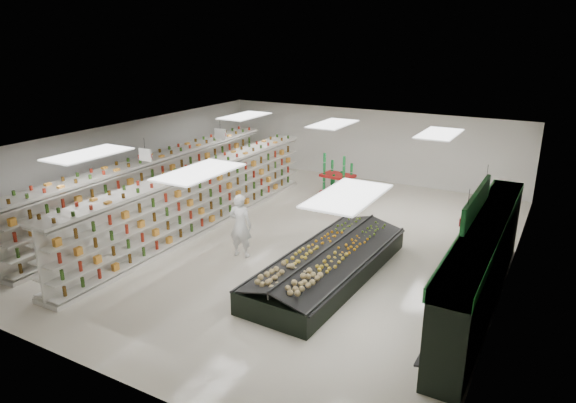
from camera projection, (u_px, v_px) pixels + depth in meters
The scene contains 16 objects.
floor at pixel (280, 236), 17.09m from camera, with size 16.00×16.00×0.00m, color beige.
ceiling at pixel (280, 142), 16.08m from camera, with size 14.00×16.00×0.02m, color white.
wall_back at pixel (368, 145), 23.21m from camera, with size 14.00×0.02×3.20m, color silver.
wall_front at pixel (74, 296), 9.96m from camera, with size 14.00×0.02×3.20m, color silver.
wall_left at pixel (124, 164), 19.83m from camera, with size 0.02×16.00×3.20m, color silver.
wall_right at pixel (513, 229), 13.34m from camera, with size 0.02×16.00×3.20m, color silver.
produce_wall_case at pixel (482, 259), 12.43m from camera, with size 0.93×8.00×2.20m.
aisle_sign_near at pixel (145, 155), 16.33m from camera, with size 0.52×0.06×0.75m.
aisle_sign_far at pixel (220, 134), 19.64m from camera, with size 0.52×0.06×0.75m.
hortifruti_banner at pixel (476, 202), 12.12m from camera, with size 0.12×3.20×0.95m.
gondola_left at pixel (158, 188), 18.89m from camera, with size 1.30×12.77×2.21m.
gondola_center at pixel (200, 201), 17.52m from camera, with size 1.04×12.44×2.15m.
produce_island at pixel (329, 263), 14.16m from camera, with size 2.48×6.20×0.91m.
soda_endcap at pixel (338, 177), 21.04m from camera, with size 1.38×1.03×1.64m.
shopper_main at pixel (240, 225), 15.31m from camera, with size 0.72×0.47×1.96m, color silver.
shopper_background at pixel (240, 178), 20.68m from camera, with size 0.84×0.52×1.73m, color tan.
Camera 1 is at (7.97, -13.71, 6.48)m, focal length 32.00 mm.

